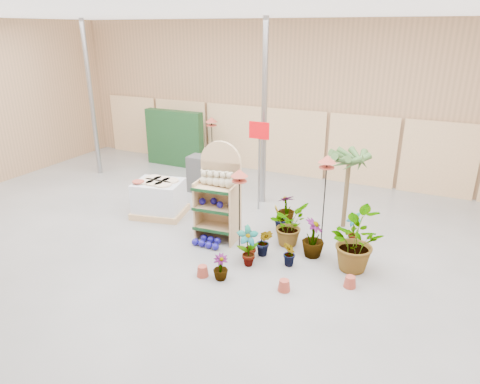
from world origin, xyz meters
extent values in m
cube|color=slate|center=(0.00, 0.00, -0.05)|extent=(15.00, 12.00, 0.10)
cube|color=white|center=(0.00, 0.00, 4.55)|extent=(15.00, 12.00, 0.10)
cube|color=#9B7451|center=(0.00, 6.05, 2.25)|extent=(15.00, 0.10, 4.50)
cylinder|color=gray|center=(-5.50, 3.50, 2.25)|extent=(0.14, 0.14, 4.50)
cylinder|color=gray|center=(0.00, 3.50, 2.25)|extent=(0.14, 0.14, 4.50)
cube|color=tan|center=(-6.00, 5.92, 1.00)|extent=(1.90, 0.06, 2.00)
cube|color=tan|center=(-4.00, 5.92, 1.00)|extent=(1.90, 0.06, 2.00)
cube|color=tan|center=(-2.00, 5.92, 1.00)|extent=(1.90, 0.06, 2.00)
cube|color=tan|center=(0.00, 5.92, 1.00)|extent=(1.90, 0.06, 2.00)
cube|color=tan|center=(2.00, 5.92, 1.00)|extent=(1.90, 0.06, 2.00)
cube|color=tan|center=(4.00, 5.92, 1.00)|extent=(1.90, 0.06, 2.00)
cube|color=tan|center=(-0.06, 1.35, 0.83)|extent=(0.88, 0.16, 1.66)
cylinder|color=tan|center=(-0.06, 1.35, 1.66)|extent=(0.88, 0.16, 0.88)
cube|color=tan|center=(-0.06, 1.09, 0.29)|extent=(0.88, 0.57, 0.04)
cube|color=#0F3819|center=(-0.06, 0.85, 0.29)|extent=(0.84, 0.11, 0.06)
cube|color=tan|center=(-0.06, 1.09, 0.73)|extent=(0.88, 0.57, 0.04)
cube|color=#0F3819|center=(-0.06, 0.85, 0.73)|extent=(0.84, 0.11, 0.06)
cube|color=tan|center=(-0.06, 1.09, 1.17)|extent=(0.88, 0.57, 0.04)
cube|color=#0F3819|center=(-0.06, 0.85, 1.17)|extent=(0.84, 0.11, 0.06)
cube|color=tan|center=(-0.48, 1.09, 0.63)|extent=(0.09, 0.49, 1.27)
cube|color=tan|center=(0.36, 1.09, 0.63)|extent=(0.09, 0.49, 1.27)
sphere|color=beige|center=(-0.36, 1.15, 1.28)|extent=(0.18, 0.18, 0.18)
sphere|color=beige|center=(-0.36, 1.15, 1.43)|extent=(0.14, 0.14, 0.14)
sphere|color=beige|center=(-0.21, 1.15, 1.28)|extent=(0.19, 0.19, 0.19)
sphere|color=beige|center=(-0.21, 1.15, 1.44)|extent=(0.14, 0.14, 0.14)
sphere|color=beige|center=(-0.06, 1.15, 1.29)|extent=(0.20, 0.20, 0.20)
sphere|color=beige|center=(-0.06, 1.15, 1.45)|extent=(0.14, 0.14, 0.14)
sphere|color=beige|center=(0.08, 1.15, 1.29)|extent=(0.21, 0.21, 0.21)
sphere|color=beige|center=(0.08, 1.15, 1.46)|extent=(0.14, 0.14, 0.14)
sphere|color=beige|center=(0.23, 1.15, 1.30)|extent=(0.21, 0.21, 0.21)
sphere|color=beige|center=(0.23, 1.15, 1.47)|extent=(0.14, 0.14, 0.14)
sphere|color=navy|center=(-0.38, 1.08, 0.83)|extent=(0.15, 0.15, 0.15)
sphere|color=navy|center=(-0.17, 1.19, 0.83)|extent=(0.15, 0.15, 0.15)
sphere|color=navy|center=(0.04, 1.08, 0.83)|extent=(0.15, 0.15, 0.15)
sphere|color=navy|center=(0.25, 1.19, 0.83)|extent=(0.15, 0.15, 0.15)
sphere|color=navy|center=(-0.33, 0.66, 0.07)|extent=(0.15, 0.15, 0.15)
sphere|color=navy|center=(-0.25, 0.90, 0.07)|extent=(0.15, 0.15, 0.15)
sphere|color=navy|center=(-0.17, 0.66, 0.07)|extent=(0.15, 0.15, 0.15)
sphere|color=navy|center=(-0.09, 0.90, 0.07)|extent=(0.15, 0.15, 0.15)
sphere|color=navy|center=(-0.01, 0.66, 0.07)|extent=(0.15, 0.15, 0.15)
sphere|color=navy|center=(0.07, 0.90, 0.07)|extent=(0.15, 0.15, 0.15)
sphere|color=navy|center=(0.15, 0.66, 0.07)|extent=(0.15, 0.15, 0.15)
cube|color=tan|center=(-1.91, 1.65, 0.07)|extent=(1.37, 1.22, 0.15)
cube|color=silver|center=(-1.91, 1.65, 0.49)|extent=(1.25, 1.10, 0.69)
cylinder|color=beige|center=(-2.16, 1.50, 0.86)|extent=(0.40, 0.40, 0.04)
cylinder|color=beige|center=(-1.91, 1.50, 0.86)|extent=(0.40, 0.40, 0.04)
cylinder|color=beige|center=(-1.67, 1.50, 0.86)|extent=(0.40, 0.40, 0.04)
cylinder|color=beige|center=(-2.16, 1.80, 0.86)|extent=(0.40, 0.40, 0.04)
cylinder|color=beige|center=(-1.91, 1.80, 0.86)|extent=(0.40, 0.40, 0.04)
cylinder|color=beige|center=(-1.67, 1.80, 0.86)|extent=(0.40, 0.40, 0.04)
cube|color=#333333|center=(-1.89, 3.47, 0.25)|extent=(0.50, 0.50, 0.50)
cube|color=#333333|center=(-1.89, 3.47, 0.75)|extent=(0.50, 0.50, 0.50)
cube|color=#163C1C|center=(-3.80, 5.20, 0.90)|extent=(2.00, 0.30, 1.80)
cylinder|color=gray|center=(0.10, 3.00, 1.10)|extent=(0.05, 0.05, 2.20)
cube|color=red|center=(0.10, 2.96, 2.00)|extent=(0.50, 0.03, 0.40)
cylinder|color=black|center=(0.53, 0.98, 0.72)|extent=(0.02, 0.02, 1.45)
cylinder|color=#A33F30|center=(0.53, 0.98, 1.45)|extent=(0.30, 0.30, 0.02)
cone|color=#A33F30|center=(0.53, 0.98, 1.62)|extent=(0.34, 0.34, 0.14)
cylinder|color=black|center=(2.06, 1.69, 0.86)|extent=(0.02, 0.02, 1.73)
cylinder|color=#A33F30|center=(2.06, 1.69, 1.73)|extent=(0.30, 0.30, 0.02)
cone|color=#A33F30|center=(2.06, 1.69, 1.90)|extent=(0.34, 0.34, 0.14)
cylinder|color=black|center=(-2.01, 4.46, 0.82)|extent=(0.02, 0.02, 1.63)
cylinder|color=#A33F30|center=(-2.01, 4.46, 1.63)|extent=(0.30, 0.30, 0.02)
cone|color=#A33F30|center=(-2.01, 4.46, 1.80)|extent=(0.34, 0.34, 0.14)
cylinder|color=brown|center=(2.24, 2.89, 0.77)|extent=(0.10, 0.10, 1.54)
imported|color=#395E2B|center=(0.93, 0.66, 0.37)|extent=(0.47, 0.43, 0.74)
imported|color=#395E2B|center=(1.12, 0.88, 0.29)|extent=(0.35, 0.29, 0.59)
imported|color=#395E2B|center=(1.38, 1.55, 0.44)|extent=(0.74, 0.83, 0.87)
imported|color=#395E2B|center=(1.99, 1.28, 0.39)|extent=(0.51, 0.51, 0.78)
imported|color=#395E2B|center=(2.60, 2.17, 0.35)|extent=(0.43, 0.44, 0.69)
imported|color=#395E2B|center=(1.03, 2.01, 0.32)|extent=(0.35, 0.40, 0.64)
imported|color=#395E2B|center=(0.75, -0.25, 0.24)|extent=(0.37, 0.37, 0.48)
imported|color=#395E2B|center=(0.99, 0.39, 0.40)|extent=(0.51, 0.47, 0.80)
imported|color=#395E2B|center=(1.71, 0.71, 0.26)|extent=(0.36, 0.37, 0.52)
imported|color=#395E2B|center=(2.77, 1.13, 0.57)|extent=(1.30, 1.34, 1.14)
imported|color=#395E2B|center=(1.00, 2.52, 0.35)|extent=(0.55, 0.55, 0.69)
camera|label=1|loc=(3.91, -6.10, 4.23)|focal=32.00mm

